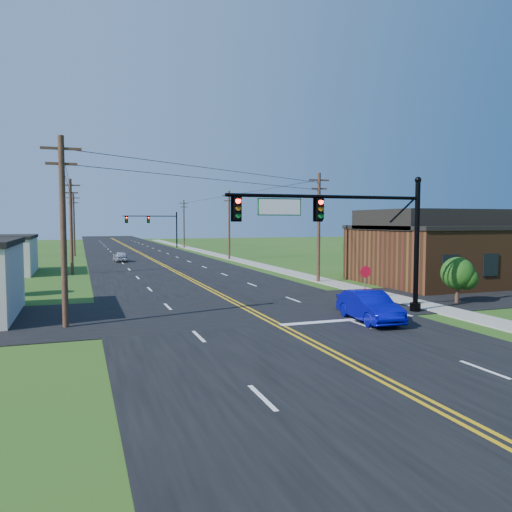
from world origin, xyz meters
name	(u,v)px	position (x,y,z in m)	size (l,w,h in m)	color
ground	(350,366)	(0.00, 0.00, 0.00)	(260.00, 260.00, 0.00)	#214D16
road_main	(152,260)	(0.00, 50.00, 0.02)	(16.00, 220.00, 0.04)	black
road_cross	(243,309)	(0.00, 12.00, 0.02)	(70.00, 10.00, 0.04)	black
sidewalk	(254,264)	(10.50, 40.00, 0.04)	(2.00, 160.00, 0.08)	gray
signal_mast_main	(346,227)	(4.34, 8.00, 4.75)	(11.30, 0.60, 7.48)	black
signal_mast_far	(154,224)	(4.44, 80.00, 4.55)	(10.98, 0.60, 7.48)	black
brick_building	(452,254)	(20.00, 18.00, 2.35)	(14.20, 11.20, 4.70)	#532F17
utility_pole_left_a	(63,228)	(-9.50, 10.00, 4.72)	(1.80, 0.28, 9.00)	#382319
utility_pole_left_b	(71,225)	(-9.50, 35.00, 4.72)	(1.80, 0.28, 9.00)	#382319
utility_pole_left_c	(74,223)	(-9.50, 62.00, 4.72)	(1.80, 0.28, 9.00)	#382319
utility_pole_right_a	(319,225)	(9.80, 22.00, 4.72)	(1.80, 0.28, 9.00)	#382319
utility_pole_right_b	(229,224)	(9.80, 48.00, 4.72)	(1.80, 0.28, 9.00)	#382319
utility_pole_right_c	(184,223)	(9.80, 78.00, 4.72)	(1.80, 0.28, 9.00)	#382319
tree_right_back	(358,247)	(16.00, 26.00, 2.60)	(3.00, 3.00, 4.10)	#382319
shrub_corner	(458,273)	(13.00, 9.50, 1.85)	(2.00, 2.00, 2.86)	#382319
blue_car	(369,307)	(4.81, 6.38, 0.76)	(1.61, 4.63, 1.52)	#070898
distant_car	(120,257)	(-4.06, 48.73, 0.63)	(1.50, 3.73, 1.27)	silver
stop_sign	(365,275)	(8.50, 12.71, 1.58)	(0.78, 0.14, 2.19)	slate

